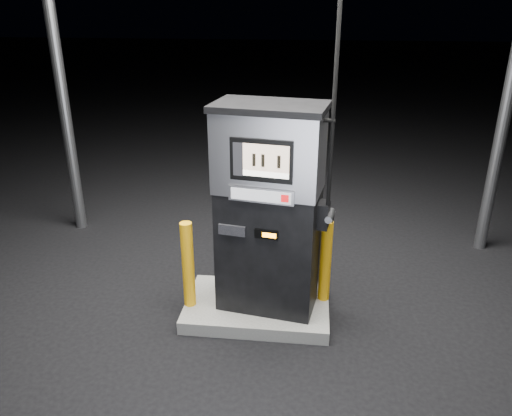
# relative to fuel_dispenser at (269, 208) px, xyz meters

# --- Properties ---
(ground) EXTENTS (80.00, 80.00, 0.00)m
(ground) POSITION_rel_fuel_dispenser_xyz_m (-0.12, -0.00, -1.30)
(ground) COLOR black
(ground) RESTS_ON ground
(pump_island) EXTENTS (1.60, 1.00, 0.15)m
(pump_island) POSITION_rel_fuel_dispenser_xyz_m (-0.12, -0.00, -1.22)
(pump_island) COLOR #61615C
(pump_island) RESTS_ON ground
(fuel_dispenser) EXTENTS (1.28, 0.83, 4.64)m
(fuel_dispenser) POSITION_rel_fuel_dispenser_xyz_m (0.00, 0.00, 0.00)
(fuel_dispenser) COLOR black
(fuel_dispenser) RESTS_ON pump_island
(bollard_left) EXTENTS (0.15, 0.15, 0.99)m
(bollard_left) POSITION_rel_fuel_dispenser_xyz_m (-0.86, -0.13, -0.65)
(bollard_left) COLOR #FFAD0E
(bollard_left) RESTS_ON pump_island
(bollard_right) EXTENTS (0.14, 0.14, 0.96)m
(bollard_right) POSITION_rel_fuel_dispenser_xyz_m (0.62, 0.15, -0.67)
(bollard_right) COLOR #FFAD0E
(bollard_right) RESTS_ON pump_island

